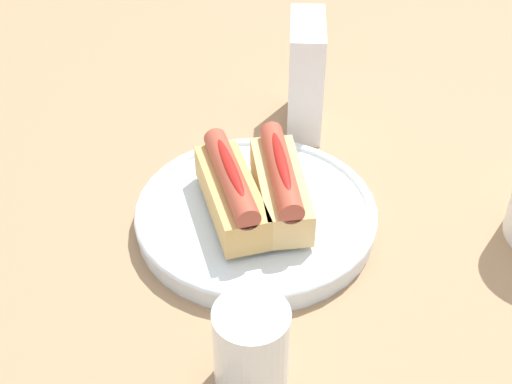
# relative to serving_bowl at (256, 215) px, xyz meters

# --- Properties ---
(ground_plane) EXTENTS (2.40, 2.40, 0.00)m
(ground_plane) POSITION_rel_serving_bowl_xyz_m (0.01, -0.01, -0.02)
(ground_plane) COLOR #9E7A56
(serving_bowl) EXTENTS (0.27, 0.27, 0.03)m
(serving_bowl) POSITION_rel_serving_bowl_xyz_m (0.00, 0.00, 0.00)
(serving_bowl) COLOR silver
(serving_bowl) RESTS_ON ground_plane
(hotdog_front) EXTENTS (0.16, 0.09, 0.06)m
(hotdog_front) POSITION_rel_serving_bowl_xyz_m (0.00, -0.03, 0.04)
(hotdog_front) COLOR tan
(hotdog_front) RESTS_ON serving_bowl
(hotdog_back) EXTENTS (0.16, 0.07, 0.06)m
(hotdog_back) POSITION_rel_serving_bowl_xyz_m (-0.00, 0.03, 0.04)
(hotdog_back) COLOR #DBB270
(hotdog_back) RESTS_ON serving_bowl
(water_glass) EXTENTS (0.07, 0.07, 0.09)m
(water_glass) POSITION_rel_serving_bowl_xyz_m (0.21, -0.00, 0.03)
(water_glass) COLOR white
(water_glass) RESTS_ON ground_plane
(napkin_box) EXTENTS (0.11, 0.05, 0.15)m
(napkin_box) POSITION_rel_serving_bowl_xyz_m (-0.21, 0.06, 0.06)
(napkin_box) COLOR white
(napkin_box) RESTS_ON ground_plane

